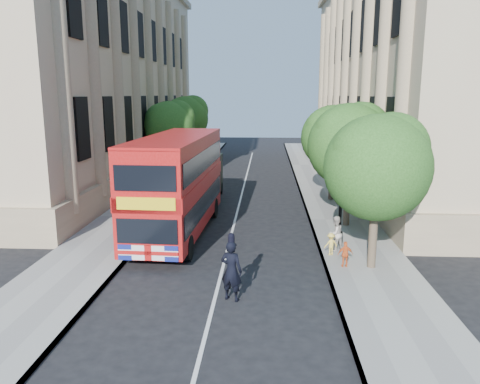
% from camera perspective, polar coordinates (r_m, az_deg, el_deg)
% --- Properties ---
extents(ground, '(120.00, 120.00, 0.00)m').
position_cam_1_polar(ground, '(16.07, -3.09, -12.87)').
color(ground, black).
rests_on(ground, ground).
extents(pavement_right, '(3.50, 80.00, 0.12)m').
position_cam_1_polar(pavement_right, '(25.72, 12.30, -3.45)').
color(pavement_right, gray).
rests_on(pavement_right, ground).
extents(pavement_left, '(3.50, 80.00, 0.12)m').
position_cam_1_polar(pavement_left, '(26.46, -13.15, -3.06)').
color(pavement_left, gray).
rests_on(pavement_left, ground).
extents(building_right, '(12.00, 38.00, 18.00)m').
position_cam_1_polar(building_right, '(40.44, 21.42, 14.28)').
color(building_right, tan).
rests_on(building_right, ground).
extents(building_left, '(12.00, 38.00, 18.00)m').
position_cam_1_polar(building_left, '(41.57, -19.19, 14.34)').
color(building_left, tan).
rests_on(building_left, ground).
extents(tree_right_near, '(4.00, 4.00, 6.08)m').
position_cam_1_polar(tree_right_near, '(18.20, 16.51, 3.55)').
color(tree_right_near, '#473828').
rests_on(tree_right_near, ground).
extents(tree_right_mid, '(4.20, 4.20, 6.37)m').
position_cam_1_polar(tree_right_mid, '(24.02, 13.33, 6.09)').
color(tree_right_mid, '#473828').
rests_on(tree_right_mid, ground).
extents(tree_right_far, '(4.00, 4.00, 6.15)m').
position_cam_1_polar(tree_right_far, '(29.93, 11.36, 6.99)').
color(tree_right_far, '#473828').
rests_on(tree_right_far, ground).
extents(tree_left_far, '(4.00, 4.00, 6.30)m').
position_cam_1_polar(tree_left_far, '(37.40, -8.58, 8.21)').
color(tree_left_far, '#473828').
rests_on(tree_left_far, ground).
extents(tree_left_back, '(4.20, 4.20, 6.65)m').
position_cam_1_polar(tree_left_back, '(45.24, -6.51, 9.20)').
color(tree_left_back, '#473828').
rests_on(tree_left_back, ground).
extents(lamp_post, '(0.32, 0.32, 5.16)m').
position_cam_1_polar(lamp_post, '(21.20, 12.23, 0.12)').
color(lamp_post, black).
rests_on(lamp_post, pavement_right).
extents(double_decker_bus, '(3.14, 10.30, 4.71)m').
position_cam_1_polar(double_decker_bus, '(22.55, -7.62, 1.21)').
color(double_decker_bus, '#A90C0B').
rests_on(double_decker_bus, ground).
extents(box_van, '(2.04, 4.85, 2.76)m').
position_cam_1_polar(box_van, '(30.43, -4.41, 1.63)').
color(box_van, black).
rests_on(box_van, ground).
extents(police_constable, '(0.88, 0.73, 2.06)m').
position_cam_1_polar(police_constable, '(15.59, -1.05, -9.56)').
color(police_constable, black).
rests_on(police_constable, ground).
extents(woman_pedestrian, '(0.93, 0.89, 1.51)m').
position_cam_1_polar(woman_pedestrian, '(20.49, 11.55, -4.97)').
color(woman_pedestrian, beige).
rests_on(woman_pedestrian, pavement_right).
extents(child_a, '(0.62, 0.31, 1.03)m').
position_cam_1_polar(child_a, '(18.73, 12.72, -7.41)').
color(child_a, orange).
rests_on(child_a, pavement_right).
extents(child_b, '(0.69, 0.54, 0.94)m').
position_cam_1_polar(child_b, '(20.00, 11.01, -6.23)').
color(child_b, '#ECCC50').
rests_on(child_b, pavement_right).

